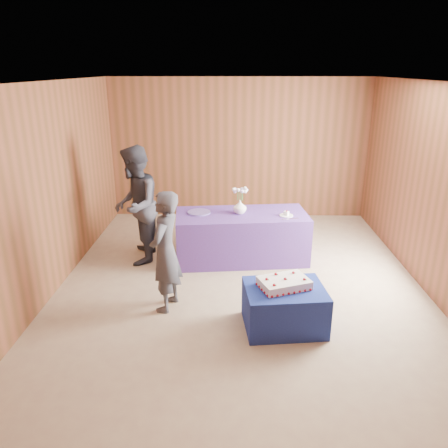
{
  "coord_description": "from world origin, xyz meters",
  "views": [
    {
      "loc": [
        -0.11,
        -5.51,
        2.86
      ],
      "look_at": [
        -0.23,
        0.1,
        0.84
      ],
      "focal_mm": 35.0,
      "sensor_mm": 36.0,
      "label": 1
    }
  ],
  "objects_px": {
    "vase": "(240,207)",
    "guest_right": "(136,205)",
    "cake_table": "(284,307)",
    "sheet_cake": "(284,283)",
    "serving_table": "(241,236)",
    "guest_left": "(165,252)"
  },
  "relations": [
    {
      "from": "cake_table",
      "to": "serving_table",
      "type": "relative_size",
      "value": 0.45
    },
    {
      "from": "vase",
      "to": "sheet_cake",
      "type": "bearing_deg",
      "value": -75.67
    },
    {
      "from": "cake_table",
      "to": "vase",
      "type": "relative_size",
      "value": 4.27
    },
    {
      "from": "sheet_cake",
      "to": "guest_right",
      "type": "bearing_deg",
      "value": 117.88
    },
    {
      "from": "serving_table",
      "to": "guest_right",
      "type": "height_order",
      "value": "guest_right"
    },
    {
      "from": "serving_table",
      "to": "guest_left",
      "type": "bearing_deg",
      "value": -128.12
    },
    {
      "from": "sheet_cake",
      "to": "vase",
      "type": "height_order",
      "value": "vase"
    },
    {
      "from": "cake_table",
      "to": "guest_right",
      "type": "distance_m",
      "value": 2.83
    },
    {
      "from": "guest_left",
      "to": "cake_table",
      "type": "bearing_deg",
      "value": 87.71
    },
    {
      "from": "guest_left",
      "to": "guest_right",
      "type": "distance_m",
      "value": 1.57
    },
    {
      "from": "sheet_cake",
      "to": "guest_right",
      "type": "distance_m",
      "value": 2.75
    },
    {
      "from": "serving_table",
      "to": "vase",
      "type": "xyz_separation_m",
      "value": [
        -0.03,
        0.01,
        0.48
      ]
    },
    {
      "from": "sheet_cake",
      "to": "vase",
      "type": "xyz_separation_m",
      "value": [
        -0.48,
        1.89,
        0.31
      ]
    },
    {
      "from": "serving_table",
      "to": "guest_right",
      "type": "xyz_separation_m",
      "value": [
        -1.6,
        -0.09,
        0.52
      ]
    },
    {
      "from": "sheet_cake",
      "to": "cake_table",
      "type": "bearing_deg",
      "value": -88.59
    },
    {
      "from": "serving_table",
      "to": "sheet_cake",
      "type": "relative_size",
      "value": 3.0
    },
    {
      "from": "cake_table",
      "to": "guest_left",
      "type": "distance_m",
      "value": 1.56
    },
    {
      "from": "sheet_cake",
      "to": "guest_right",
      "type": "height_order",
      "value": "guest_right"
    },
    {
      "from": "cake_table",
      "to": "guest_right",
      "type": "bearing_deg",
      "value": 132.19
    },
    {
      "from": "sheet_cake",
      "to": "guest_left",
      "type": "height_order",
      "value": "guest_left"
    },
    {
      "from": "cake_table",
      "to": "sheet_cake",
      "type": "xyz_separation_m",
      "value": [
        -0.01,
        0.03,
        0.3
      ]
    },
    {
      "from": "vase",
      "to": "guest_right",
      "type": "xyz_separation_m",
      "value": [
        -1.57,
        -0.1,
        0.04
      ]
    }
  ]
}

